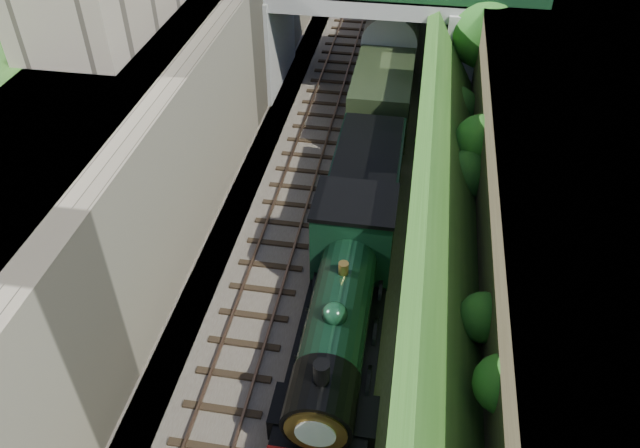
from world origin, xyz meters
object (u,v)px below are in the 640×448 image
(tree, at_px, (487,33))
(tender, at_px, (366,183))
(locomotive, at_px, (342,308))
(road_bridge, at_px, (388,21))

(tree, height_order, tender, tree)
(locomotive, bearing_deg, tree, 74.12)
(tree, distance_m, locomotive, 17.44)
(tree, bearing_deg, locomotive, -105.88)
(tree, bearing_deg, tender, -117.12)
(tree, relative_size, locomotive, 0.65)
(road_bridge, xyz_separation_m, locomotive, (0.26, -18.72, -2.18))
(locomotive, height_order, tender, locomotive)
(locomotive, bearing_deg, road_bridge, 90.78)
(road_bridge, height_order, tree, road_bridge)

